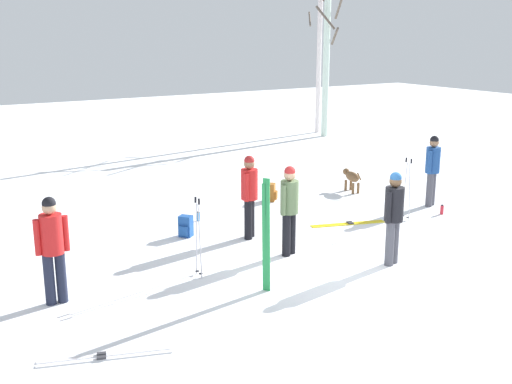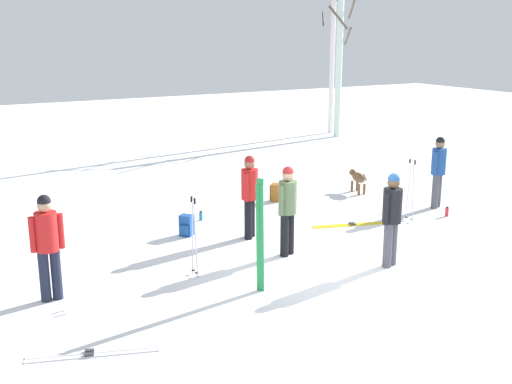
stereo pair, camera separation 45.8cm
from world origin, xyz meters
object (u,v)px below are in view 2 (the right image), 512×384
(ski_pair_planted_0, at_px, (260,236))
(birch_tree_2, at_px, (339,64))
(ski_pair_lying_1, at_px, (93,354))
(person_2, at_px, (438,168))
(backpack_0, at_px, (276,193))
(ski_pair_lying_0, at_px, (350,225))
(person_0, at_px, (47,241))
(backpack_1, at_px, (186,226))
(birch_tree_3, at_px, (333,36))
(water_bottle_1, at_px, (201,216))
(person_3, at_px, (392,214))
(ski_poles_0, at_px, (194,234))
(water_bottle_0, at_px, (447,212))
(person_1, at_px, (288,205))
(person_4, at_px, (250,191))
(dog, at_px, (358,178))
(ski_poles_1, at_px, (411,189))

(ski_pair_planted_0, bearing_deg, birch_tree_2, 48.99)
(ski_pair_planted_0, bearing_deg, ski_pair_lying_1, -165.92)
(person_2, height_order, backpack_0, person_2)
(ski_pair_lying_0, distance_m, birch_tree_2, 12.16)
(person_0, bearing_deg, person_2, 5.91)
(backpack_1, xyz_separation_m, birch_tree_3, (10.51, 9.52, 3.69))
(backpack_0, distance_m, birch_tree_3, 11.65)
(person_2, distance_m, water_bottle_1, 5.72)
(person_3, bearing_deg, ski_poles_0, 158.39)
(backpack_0, relative_size, birch_tree_2, 0.08)
(ski_pair_lying_1, distance_m, water_bottle_0, 9.06)
(ski_pair_lying_0, bearing_deg, birch_tree_3, 56.19)
(person_0, distance_m, ski_pair_lying_1, 2.26)
(backpack_1, bearing_deg, person_1, -58.76)
(ski_pair_lying_1, relative_size, birch_tree_3, 0.23)
(ski_pair_planted_0, bearing_deg, ski_poles_0, 120.72)
(person_0, bearing_deg, birch_tree_3, 40.00)
(person_0, distance_m, birch_tree_3, 18.02)
(ski_pair_lying_1, relative_size, backpack_1, 3.84)
(person_2, bearing_deg, birch_tree_2, 66.65)
(backpack_1, bearing_deg, ski_poles_0, -109.34)
(person_4, height_order, dog, person_4)
(water_bottle_1, bearing_deg, birch_tree_3, 41.51)
(dog, height_order, birch_tree_3, birch_tree_3)
(person_2, distance_m, birch_tree_2, 10.57)
(birch_tree_3, bearing_deg, ski_poles_1, -117.74)
(person_3, height_order, ski_pair_lying_1, person_3)
(water_bottle_1, xyz_separation_m, birch_tree_2, (9.49, 7.75, 2.74))
(water_bottle_0, height_order, birch_tree_2, birch_tree_2)
(water_bottle_1, relative_size, birch_tree_3, 0.03)
(ski_poles_1, bearing_deg, birch_tree_2, 61.54)
(ski_poles_1, bearing_deg, person_4, 168.42)
(ski_pair_lying_1, bearing_deg, backpack_1, 52.62)
(person_0, relative_size, person_4, 1.00)
(ski_poles_1, height_order, backpack_1, ski_poles_1)
(ski_poles_0, distance_m, birch_tree_3, 16.47)
(ski_pair_lying_0, distance_m, water_bottle_0, 2.40)
(person_2, distance_m, ski_pair_lying_0, 2.84)
(person_3, relative_size, ski_pair_lying_0, 1.03)
(ski_pair_lying_1, height_order, ski_poles_1, ski_poles_1)
(person_2, height_order, person_3, same)
(person_1, bearing_deg, water_bottle_0, 4.60)
(ski_pair_lying_0, bearing_deg, water_bottle_1, 144.35)
(dog, xyz_separation_m, ski_pair_lying_1, (-8.33, -5.05, -0.38))
(backpack_0, relative_size, birch_tree_3, 0.06)
(person_0, xyz_separation_m, backpack_1, (3.11, 1.91, -0.77))
(person_3, distance_m, backpack_1, 4.28)
(ski_poles_0, xyz_separation_m, water_bottle_0, (6.48, 0.46, -0.65))
(backpack_1, height_order, water_bottle_0, backpack_1)
(person_3, xyz_separation_m, ski_poles_1, (2.19, 1.87, -0.23))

